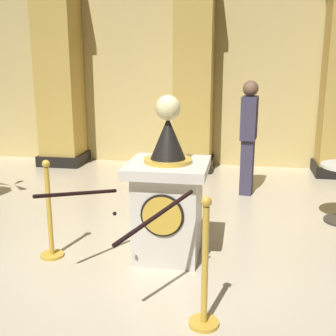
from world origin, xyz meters
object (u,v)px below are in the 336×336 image
object	(u,v)px
stanchion_far	(205,282)
bystander_guest	(248,135)
pedestal_clock	(168,197)
stanchion_near	(50,224)

from	to	relation	value
stanchion_far	bystander_guest	world-z (taller)	bystander_guest
bystander_guest	stanchion_far	bearing A→B (deg)	-95.33
pedestal_clock	stanchion_far	world-z (taller)	pedestal_clock
pedestal_clock	bystander_guest	distance (m)	2.50
pedestal_clock	bystander_guest	bearing A→B (deg)	70.87
stanchion_near	bystander_guest	size ratio (longest dim) A/B	0.61
stanchion_near	bystander_guest	bearing A→B (deg)	52.09
pedestal_clock	stanchion_near	distance (m)	1.25
pedestal_clock	bystander_guest	world-z (taller)	bystander_guest
pedestal_clock	stanchion_far	xyz separation A→B (m)	(0.49, -1.17, -0.27)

